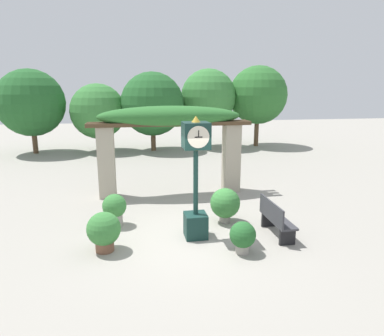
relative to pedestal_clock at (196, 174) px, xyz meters
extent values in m
plane|color=gray|center=(-0.16, -0.01, -1.59)|extent=(60.00, 60.00, 0.00)
cube|color=#14332D|center=(0.00, 0.00, -1.29)|extent=(0.53, 0.53, 0.60)
cylinder|color=#14332D|center=(0.00, 0.00, -0.20)|extent=(0.12, 0.12, 1.59)
cylinder|color=gold|center=(0.00, 0.00, 0.61)|extent=(0.19, 0.19, 0.04)
cube|color=#14332D|center=(0.00, 0.00, 0.93)|extent=(0.60, 0.60, 0.60)
cylinder|color=beige|center=(0.00, -0.31, 0.93)|extent=(0.50, 0.02, 0.50)
cylinder|color=beige|center=(0.00, 0.31, 0.93)|extent=(0.50, 0.02, 0.50)
cube|color=black|center=(0.00, -0.33, 0.93)|extent=(0.17, 0.01, 0.02)
cube|color=black|center=(0.00, -0.33, 1.01)|extent=(0.02, 0.01, 0.16)
cone|color=gold|center=(0.00, 0.00, 1.31)|extent=(0.21, 0.21, 0.14)
cube|color=#A89E89|center=(-2.31, 3.68, -0.40)|extent=(0.55, 0.55, 2.38)
cube|color=#A89E89|center=(1.98, 3.68, -0.40)|extent=(0.55, 0.55, 2.38)
cube|color=#4C3823|center=(-0.16, 3.41, 0.85)|extent=(5.44, 0.16, 0.12)
cube|color=#4C3823|center=(-0.16, 3.68, 0.85)|extent=(5.44, 0.16, 0.12)
cube|color=#4C3823|center=(-0.16, 3.96, 0.85)|extent=(5.44, 0.16, 0.12)
ellipsoid|color=#2D6B2D|center=(-0.16, 3.68, 1.08)|extent=(4.79, 1.15, 0.70)
cylinder|color=brown|center=(-2.16, -0.38, -1.47)|extent=(0.41, 0.41, 0.25)
sphere|color=#387A38|center=(-2.16, -0.38, -1.06)|extent=(0.76, 0.76, 0.76)
cylinder|color=gray|center=(0.96, 0.78, -1.47)|extent=(0.29, 0.29, 0.25)
sphere|color=#387A38|center=(0.96, 0.78, -1.04)|extent=(0.81, 0.81, 0.81)
cylinder|color=gray|center=(-1.98, 1.08, -1.43)|extent=(0.40, 0.40, 0.32)
sphere|color=#387A38|center=(-1.98, 1.08, -1.04)|extent=(0.63, 0.63, 0.63)
cylinder|color=gray|center=(0.86, -1.02, -1.48)|extent=(0.31, 0.31, 0.21)
sphere|color=#235B28|center=(0.86, -1.02, -1.16)|extent=(0.59, 0.59, 0.59)
cube|color=#38383D|center=(2.03, -0.26, -1.18)|extent=(0.42, 1.39, 0.05)
cube|color=#38383D|center=(1.84, -0.26, -0.93)|extent=(0.04, 1.39, 0.45)
cube|color=black|center=(2.03, -0.82, -1.40)|extent=(0.38, 0.08, 0.39)
cube|color=black|center=(2.03, 0.30, -1.40)|extent=(0.38, 0.08, 0.39)
cylinder|color=brown|center=(-6.80, 12.60, -0.82)|extent=(0.28, 0.28, 1.53)
sphere|color=#235B28|center=(-6.80, 12.60, 1.22)|extent=(3.66, 3.66, 3.66)
cylinder|color=brown|center=(-3.27, 12.60, -0.98)|extent=(0.28, 0.28, 1.22)
sphere|color=#387A38|center=(-3.27, 12.60, 0.73)|extent=(3.12, 3.12, 3.12)
cylinder|color=brown|center=(-0.18, 12.33, -0.87)|extent=(0.28, 0.28, 1.44)
sphere|color=#235B28|center=(-0.18, 12.33, 1.12)|extent=(3.64, 3.64, 3.64)
cylinder|color=brown|center=(3.24, 12.91, -0.63)|extent=(0.28, 0.28, 1.92)
sphere|color=#387A38|center=(3.24, 12.91, 1.50)|extent=(3.33, 3.33, 3.33)
cylinder|color=brown|center=(6.39, 12.87, -0.63)|extent=(0.28, 0.28, 1.93)
sphere|color=#2D6B2D|center=(6.39, 12.87, 1.59)|extent=(3.58, 3.58, 3.58)
camera|label=1|loc=(-1.48, -7.72, 1.99)|focal=32.00mm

